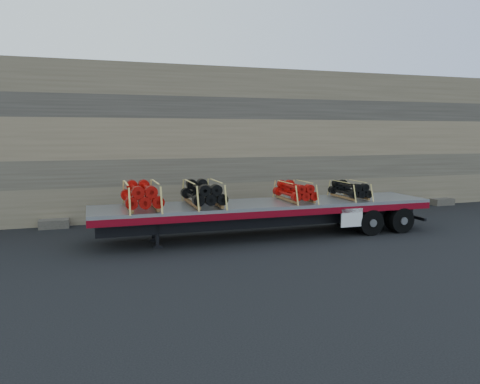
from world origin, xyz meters
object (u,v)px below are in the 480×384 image
(bundle_rear, at_px, (350,190))
(bundle_front, at_px, (141,196))
(trailer, at_px, (266,219))
(bundle_midfront, at_px, (203,194))
(bundle_midrear, at_px, (295,192))

(bundle_rear, bearing_deg, bundle_front, 180.00)
(trailer, height_order, bundle_midfront, bundle_midfront)
(bundle_front, xyz_separation_m, bundle_midrear, (5.90, -0.06, -0.08))
(bundle_midrear, height_order, bundle_rear, bundle_midrear)
(bundle_midrear, distance_m, bundle_rear, 2.43)
(bundle_front, height_order, bundle_midfront, bundle_front)
(bundle_midfront, relative_size, bundle_rear, 1.29)
(bundle_front, xyz_separation_m, bundle_rear, (8.33, -0.09, -0.11))
(bundle_front, distance_m, bundle_rear, 8.33)
(bundle_midfront, distance_m, bundle_rear, 6.10)
(bundle_rear, bearing_deg, trailer, 180.00)
(trailer, bearing_deg, bundle_midrear, 0.00)
(trailer, height_order, bundle_front, bundle_front)
(bundle_midfront, bearing_deg, bundle_midrear, -0.00)
(bundle_front, relative_size, bundle_midrear, 1.23)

